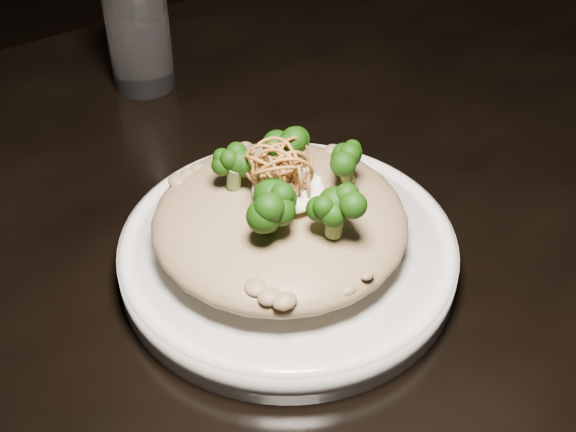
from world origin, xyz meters
The scene contains 7 objects.
table centered at (0.00, 0.00, 0.67)m, with size 1.10×0.80×0.75m.
plate centered at (-0.10, -0.06, 0.76)m, with size 0.26×0.26×0.03m, color white.
risotto centered at (-0.10, -0.06, 0.80)m, with size 0.20×0.20×0.04m, color brown.
broccoli centered at (-0.09, -0.07, 0.84)m, with size 0.13×0.13×0.05m, color black, non-canonical shape.
cheese centered at (-0.09, -0.06, 0.83)m, with size 0.05×0.05×0.02m, color white.
shallots centered at (-0.09, -0.06, 0.85)m, with size 0.05×0.05×0.03m, color brown, non-canonical shape.
drinking_glass centered at (-0.08, 0.25, 0.81)m, with size 0.06×0.06×0.11m, color white.
Camera 1 is at (-0.33, -0.45, 1.20)m, focal length 50.00 mm.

